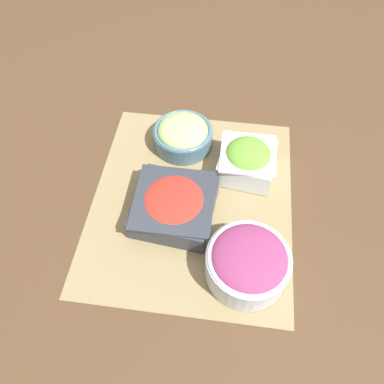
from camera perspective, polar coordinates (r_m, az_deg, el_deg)
ground_plane at (r=0.84m, az=0.00°, el=-1.32°), size 3.00×3.00×0.00m
placemat at (r=0.84m, az=0.00°, el=-1.25°), size 0.52×0.44×0.00m
onion_bowl at (r=0.72m, az=8.51°, el=-10.52°), size 0.16×0.16×0.08m
tomato_bowl at (r=0.79m, az=-2.73°, el=-1.97°), size 0.18×0.18×0.06m
cucumber_bowl at (r=0.92m, az=-1.40°, el=8.83°), size 0.14×0.14×0.07m
lettuce_bowl at (r=0.86m, az=8.40°, el=4.92°), size 0.14×0.14×0.08m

